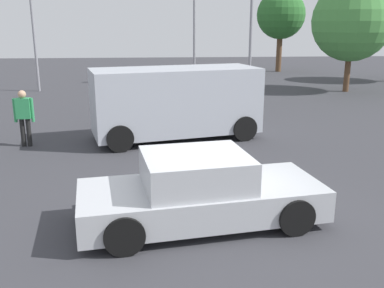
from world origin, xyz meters
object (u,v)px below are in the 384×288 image
Objects in this scene: light_post_mid at (32,14)px; light_post_far at (194,8)px; van_white at (175,101)px; sedan_foreground at (200,192)px; pedestrian at (24,113)px.

light_post_far reaches higher than light_post_mid.
light_post_far is at bearing -111.30° from van_white.
sedan_foreground is 0.70× the size of light_post_far.
van_white is 4.40m from pedestrian.
sedan_foreground is 2.73× the size of pedestrian.
sedan_foreground is at bearing -66.97° from light_post_mid.
pedestrian is 0.25× the size of light_post_far.
van_white is at bearing -84.39° from pedestrian.
van_white is 0.93× the size of light_post_mid.
light_post_mid is (-6.80, 10.42, 2.75)m from van_white.
pedestrian is at bearing -114.97° from light_post_far.
van_white is 12.86m from light_post_far.
pedestrian is 14.63m from light_post_far.
light_post_mid is (-6.96, 16.37, 3.34)m from sedan_foreground.
van_white is at bearing -56.87° from light_post_mid.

